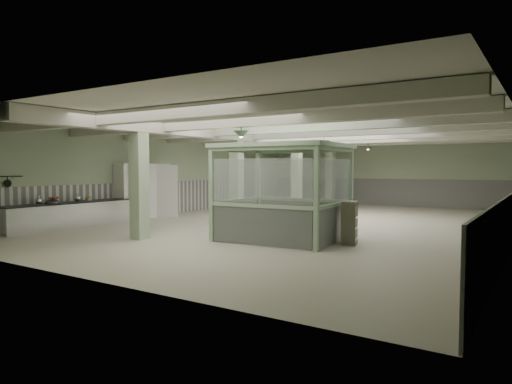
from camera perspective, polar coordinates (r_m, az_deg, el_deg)
The scene contains 32 objects.
floor at distance 17.46m, azimuth 6.20°, elevation -3.97°, with size 20.00×20.00×0.00m, color beige.
ceiling at distance 17.39m, azimuth 6.27°, elevation 7.89°, with size 14.00×20.00×0.02m, color silver.
wall_back at distance 26.65m, azimuth 15.94°, elevation 2.25°, with size 14.00×0.02×3.60m, color #A6B994.
wall_front at distance 9.52m, azimuth -21.89°, elevation 0.80°, with size 14.00×0.02×3.60m, color #A6B994.
wall_left at distance 21.40m, azimuth -10.77°, elevation 2.13°, with size 0.02×20.00×3.60m, color #A6B994.
wainscot_left at distance 21.43m, azimuth -10.69°, elevation -0.68°, with size 0.05×19.90×1.50m, color silver.
wainscot_back at distance 26.66m, azimuth 15.89°, elevation -0.01°, with size 13.90×0.05×1.50m, color silver.
girder at distance 18.62m, azimuth -0.68°, elevation 6.91°, with size 0.45×19.90×0.40m, color beige.
beam_a at distance 11.22m, azimuth -11.43°, elevation 9.57°, with size 13.90×0.35×0.32m, color beige.
beam_b at distance 13.11m, azimuth -3.69°, elevation 8.68°, with size 13.90×0.35×0.32m, color beige.
beam_c at distance 15.19m, azimuth 1.99°, elevation 7.92°, with size 13.90×0.35×0.32m, color beige.
beam_d at distance 17.37m, azimuth 6.27°, elevation 7.30°, with size 13.90×0.35×0.32m, color beige.
beam_e at distance 19.63m, azimuth 9.56°, elevation 6.79°, with size 13.90×0.35×0.32m, color beige.
beam_f at distance 21.95m, azimuth 12.17°, elevation 6.37°, with size 13.90×0.35×0.32m, color beige.
beam_g at distance 24.30m, azimuth 14.27°, elevation 6.02°, with size 13.90×0.35×0.32m, color beige.
column_a at distance 13.99m, azimuth -14.40°, elevation 1.60°, with size 0.42×0.42×3.60m, color #AAC19C.
column_b at distance 17.76m, azimuth -2.46°, elevation 1.99°, with size 0.42×0.42×3.60m, color #AAC19C.
column_c at distance 22.03m, azimuth 5.09°, elevation 2.20°, with size 0.42×0.42×3.60m, color #AAC19C.
column_d at distance 25.64m, azimuth 9.27°, elevation 2.30°, with size 0.42×0.42×3.60m, color #AAC19C.
hook_rail at distance 16.69m, azimuth -28.92°, elevation 1.71°, with size 0.02×0.02×1.20m, color black.
pendant_front at distance 12.79m, azimuth -1.87°, elevation 7.16°, with size 0.44×0.44×0.22m, color #324231.
pendant_mid at distance 17.58m, azimuth 8.46°, elevation 6.02°, with size 0.44×0.44×0.22m, color #324231.
pendant_back at distance 22.23m, azimuth 13.82°, elevation 5.35°, with size 0.44×0.44×0.22m, color #324231.
prep_counter at distance 17.57m, azimuth -21.95°, elevation -2.62°, with size 0.91×5.24×0.91m.
pitcher_near at distance 17.59m, azimuth -21.39°, elevation -0.64°, with size 0.22×0.25×0.32m, color silver, non-canonical shape.
pitcher_far at distance 16.77m, azimuth -25.52°, elevation -0.91°, with size 0.22×0.25×0.32m, color silver, non-canonical shape.
veg_colander at distance 17.11m, azimuth -24.13°, elevation -0.98°, with size 0.47×0.47×0.21m, color #45464A, non-canonical shape.
orange_bowl at distance 18.05m, azimuth -20.20°, elevation -0.90°, with size 0.25×0.25×0.09m, color #B2B2B7.
skillet_far at distance 16.68m, azimuth -28.63°, elevation 0.96°, with size 0.24×0.24×0.03m, color black.
walkin_cooler at distance 19.78m, azimuth -13.87°, elevation 0.28°, with size 1.20×2.62×2.40m.
guard_booth at distance 13.49m, azimuth 3.41°, elevation 1.98°, with size 3.64×3.12×2.83m.
filing_cabinet at distance 12.92m, azimuth 11.60°, elevation -3.81°, with size 0.39×0.56×1.21m, color #656554.
Camera 1 is at (7.77, -15.48, 2.15)m, focal length 32.00 mm.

